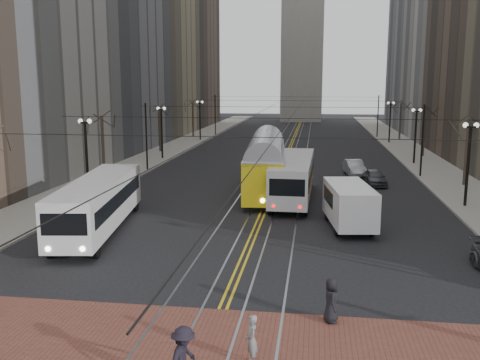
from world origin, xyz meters
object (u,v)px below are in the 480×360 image
(cargo_van, at_px, (349,207))
(pedestrian_b, at_px, (252,340))
(pedestrian_a, at_px, (331,300))
(pedestrian_d, at_px, (184,359))
(streetcar, at_px, (266,169))
(sedan_silver, at_px, (354,168))
(sedan_grey, at_px, (375,177))
(rear_bus, at_px, (293,179))
(transit_bus, at_px, (99,206))

(cargo_van, relative_size, pedestrian_b, 3.72)
(pedestrian_a, xyz_separation_m, pedestrian_d, (-4.19, -5.00, 0.12))
(cargo_van, height_order, pedestrian_d, cargo_van)
(pedestrian_a, bearing_deg, pedestrian_b, 138.07)
(streetcar, height_order, sedan_silver, streetcar)
(cargo_van, height_order, pedestrian_b, cargo_van)
(sedan_grey, bearing_deg, rear_bus, -140.29)
(pedestrian_a, relative_size, pedestrian_b, 1.04)
(streetcar, relative_size, sedan_silver, 3.57)
(rear_bus, height_order, sedan_silver, rear_bus)
(cargo_van, xyz_separation_m, sedan_grey, (2.96, 14.01, -0.63))
(transit_bus, bearing_deg, sedan_grey, 36.10)
(transit_bus, height_order, sedan_grey, transit_bus)
(transit_bus, bearing_deg, rear_bus, 35.11)
(cargo_van, bearing_deg, pedestrian_b, -111.17)
(transit_bus, xyz_separation_m, sedan_grey, (17.35, 16.74, -0.86))
(sedan_silver, relative_size, pedestrian_a, 2.60)
(transit_bus, bearing_deg, pedestrian_a, -46.21)
(streetcar, height_order, rear_bus, streetcar)
(cargo_van, relative_size, pedestrian_a, 3.56)
(transit_bus, xyz_separation_m, pedestrian_b, (10.55, -13.61, -0.72))
(transit_bus, bearing_deg, cargo_van, 2.88)
(rear_bus, distance_m, sedan_silver, 12.70)
(sedan_silver, xyz_separation_m, pedestrian_b, (-5.42, -35.22, 0.10))
(rear_bus, xyz_separation_m, sedan_silver, (5.19, 11.56, -0.86))
(pedestrian_d, bearing_deg, pedestrian_b, -33.79)
(transit_bus, height_order, pedestrian_d, transit_bus)
(streetcar, distance_m, pedestrian_d, 28.37)
(sedan_silver, bearing_deg, pedestrian_b, -107.04)
(sedan_silver, distance_m, pedestrian_d, 37.59)
(sedan_grey, bearing_deg, pedestrian_a, -104.89)
(rear_bus, height_order, cargo_van, rear_bus)
(cargo_van, height_order, sedan_grey, cargo_van)
(pedestrian_a, bearing_deg, sedan_grey, -14.13)
(pedestrian_b, bearing_deg, streetcar, 168.65)
(streetcar, distance_m, rear_bus, 3.80)
(streetcar, bearing_deg, cargo_van, -64.00)
(streetcar, height_order, pedestrian_d, streetcar)
(sedan_silver, height_order, pedestrian_a, pedestrian_a)
(streetcar, bearing_deg, pedestrian_d, -93.07)
(sedan_grey, xyz_separation_m, sedan_silver, (-1.38, 4.87, 0.04))
(transit_bus, relative_size, pedestrian_b, 7.72)
(transit_bus, xyz_separation_m, streetcar, (8.47, 13.06, 0.28))
(streetcar, distance_m, pedestrian_b, 26.77)
(cargo_van, xyz_separation_m, pedestrian_a, (-1.36, -13.03, -0.46))
(transit_bus, height_order, pedestrian_a, transit_bus)
(pedestrian_b, relative_size, pedestrian_d, 0.83)
(transit_bus, relative_size, rear_bus, 1.02)
(cargo_van, height_order, pedestrian_a, cargo_van)
(sedan_silver, height_order, pedestrian_b, pedestrian_b)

